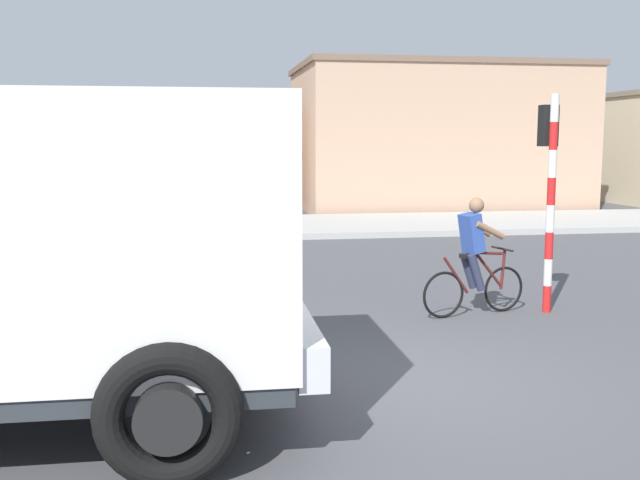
% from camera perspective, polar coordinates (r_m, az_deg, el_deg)
% --- Properties ---
extents(ground_plane, '(120.00, 120.00, 0.00)m').
position_cam_1_polar(ground_plane, '(7.96, 5.47, -10.94)').
color(ground_plane, '#4C4C51').
extents(sidewalk_far, '(80.00, 5.00, 0.16)m').
position_cam_1_polar(sidewalk_far, '(21.43, -4.10, 1.06)').
color(sidewalk_far, '#ADADA8').
rests_on(sidewalk_far, ground).
extents(cyclist, '(1.69, 0.59, 1.72)m').
position_cam_1_polar(cyclist, '(10.98, 11.79, -1.26)').
color(cyclist, black).
rests_on(cyclist, ground).
extents(traffic_light_pole, '(0.24, 0.43, 3.20)m').
position_cam_1_polar(traffic_light_pole, '(11.39, 17.25, 4.97)').
color(traffic_light_pole, red).
rests_on(traffic_light_pole, ground).
extents(pedestrian_near_kerb, '(0.34, 0.22, 1.62)m').
position_cam_1_polar(pedestrian_near_kerb, '(16.29, -19.44, 1.27)').
color(pedestrian_near_kerb, '#2D334C').
rests_on(pedestrian_near_kerb, ground).
extents(building_mid_block, '(8.24, 5.69, 3.96)m').
position_cam_1_polar(building_mid_block, '(28.25, -12.19, 6.36)').
color(building_mid_block, tan).
rests_on(building_mid_block, ground).
extents(building_corner_right, '(10.33, 6.45, 5.31)m').
position_cam_1_polar(building_corner_right, '(28.57, 8.81, 7.81)').
color(building_corner_right, tan).
rests_on(building_corner_right, ground).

